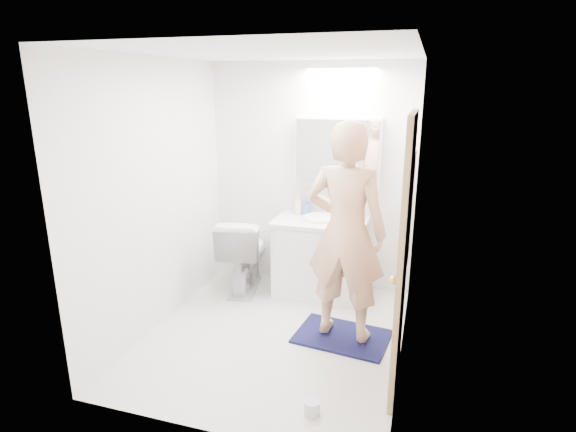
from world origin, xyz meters
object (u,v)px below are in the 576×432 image
at_px(person, 346,233).
at_px(soap_bottle_a, 298,205).
at_px(vanity_cabinet, 319,259).
at_px(toilet, 244,253).
at_px(medicine_cabinet, 338,152).
at_px(toilet_paper_roll, 312,407).
at_px(soap_bottle_b, 306,206).
at_px(toothbrush_cup, 350,214).

xyz_separation_m(person, soap_bottle_a, (-0.69, 0.98, -0.06)).
distance_m(vanity_cabinet, toilet, 0.82).
relative_size(medicine_cabinet, toilet, 1.07).
bearing_deg(toilet_paper_roll, soap_bottle_b, 106.21).
height_order(vanity_cabinet, toothbrush_cup, toothbrush_cup).
bearing_deg(soap_bottle_b, toothbrush_cup, -2.40).
height_order(vanity_cabinet, toilet_paper_roll, vanity_cabinet).
xyz_separation_m(vanity_cabinet, soap_bottle_b, (-0.20, 0.18, 0.52)).
bearing_deg(person, vanity_cabinet, -56.79).
relative_size(soap_bottle_a, toilet_paper_roll, 1.88).
bearing_deg(person, medicine_cabinet, -67.60).
height_order(person, soap_bottle_a, person).
bearing_deg(vanity_cabinet, toothbrush_cup, 29.89).
relative_size(person, soap_bottle_a, 9.04).
xyz_separation_m(medicine_cabinet, soap_bottle_a, (-0.40, -0.06, -0.58)).
bearing_deg(toilet_paper_roll, person, 89.11).
bearing_deg(soap_bottle_b, person, -58.86).
bearing_deg(vanity_cabinet, soap_bottle_a, 152.03).
relative_size(soap_bottle_b, toothbrush_cup, 1.94).
bearing_deg(soap_bottle_a, vanity_cabinet, -27.97).
height_order(toilet, toothbrush_cup, toothbrush_cup).
distance_m(vanity_cabinet, toilet_paper_roll, 1.93).
distance_m(vanity_cabinet, soap_bottle_b, 0.59).
bearing_deg(toilet, soap_bottle_a, -163.67).
relative_size(vanity_cabinet, toilet, 1.09).
xyz_separation_m(toilet, soap_bottle_b, (0.62, 0.30, 0.50)).
xyz_separation_m(vanity_cabinet, toilet, (-0.82, -0.11, 0.02)).
distance_m(person, toothbrush_cup, 1.00).
bearing_deg(vanity_cabinet, person, -63.67).
bearing_deg(toilet, toilet_paper_roll, 114.68).
xyz_separation_m(medicine_cabinet, person, (0.29, -1.04, -0.52)).
height_order(toilet, person, person).
relative_size(toothbrush_cup, toilet_paper_roll, 0.87).
relative_size(toilet, soap_bottle_a, 3.99).
bearing_deg(vanity_cabinet, soap_bottle_b, 137.89).
bearing_deg(toilet_paper_roll, toilet, 124.76).
bearing_deg(soap_bottle_a, toothbrush_cup, 1.02).
height_order(soap_bottle_a, soap_bottle_b, soap_bottle_a).
relative_size(toilet, person, 0.44).
xyz_separation_m(soap_bottle_a, toilet_paper_roll, (0.68, -2.01, -0.87)).
bearing_deg(soap_bottle_a, toilet, -153.59).
relative_size(vanity_cabinet, toilet_paper_roll, 8.18).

